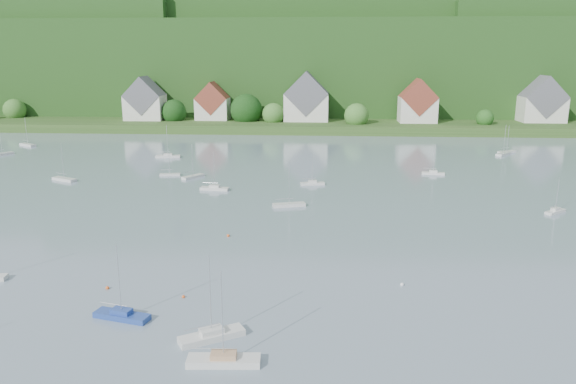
% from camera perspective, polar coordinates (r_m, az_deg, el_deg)
% --- Properties ---
extents(far_shore_strip, '(600.00, 60.00, 3.00)m').
position_cam_1_polar(far_shore_strip, '(219.12, 0.66, 7.32)').
color(far_shore_strip, '#2A4B1C').
rests_on(far_shore_strip, ground).
extents(forested_ridge, '(620.00, 181.22, 69.89)m').
position_cam_1_polar(forested_ridge, '(286.12, 1.52, 13.19)').
color(forested_ridge, '#143E14').
rests_on(forested_ridge, ground).
extents(village_building_0, '(14.00, 10.40, 16.00)m').
position_cam_1_polar(village_building_0, '(215.64, -14.47, 8.92)').
color(village_building_0, silver).
rests_on(village_building_0, far_shore_strip).
extents(village_building_1, '(12.00, 9.36, 14.00)m').
position_cam_1_polar(village_building_1, '(211.28, -7.75, 8.93)').
color(village_building_1, silver).
rests_on(village_building_1, far_shore_strip).
extents(village_building_2, '(16.00, 11.44, 18.00)m').
position_cam_1_polar(village_building_2, '(206.10, 1.89, 9.34)').
color(village_building_2, silver).
rests_on(village_building_2, far_shore_strip).
extents(village_building_3, '(13.00, 10.40, 15.50)m').
position_cam_1_polar(village_building_3, '(206.76, 13.15, 8.77)').
color(village_building_3, silver).
rests_on(village_building_3, far_shore_strip).
extents(village_building_4, '(15.00, 10.40, 16.50)m').
position_cam_1_polar(village_building_4, '(222.27, 24.63, 8.26)').
color(village_building_4, silver).
rests_on(village_building_4, far_shore_strip).
extents(near_sailboat_1, '(6.31, 3.15, 8.21)m').
position_cam_1_polar(near_sailboat_1, '(62.30, -16.68, -11.97)').
color(near_sailboat_1, navy).
rests_on(near_sailboat_1, ground).
extents(near_sailboat_2, '(6.69, 2.25, 8.90)m').
position_cam_1_polar(near_sailboat_2, '(52.34, -6.62, -16.70)').
color(near_sailboat_2, silver).
rests_on(near_sailboat_2, ground).
extents(near_sailboat_3, '(6.48, 4.87, 8.73)m').
position_cam_1_polar(near_sailboat_3, '(56.42, -7.83, -14.32)').
color(near_sailboat_3, silver).
rests_on(near_sailboat_3, ground).
extents(mooring_buoy_0, '(0.38, 0.38, 0.38)m').
position_cam_1_polar(mooring_buoy_0, '(65.76, -10.67, -10.59)').
color(mooring_buoy_0, '#E85B1F').
rests_on(mooring_buoy_0, ground).
extents(mooring_buoy_1, '(0.41, 0.41, 0.41)m').
position_cam_1_polar(mooring_buoy_1, '(62.02, -15.89, -12.48)').
color(mooring_buoy_1, white).
rests_on(mooring_buoy_1, ground).
extents(mooring_buoy_3, '(0.47, 0.47, 0.47)m').
position_cam_1_polar(mooring_buoy_3, '(85.48, -6.15, -4.55)').
color(mooring_buoy_3, '#E85B1F').
rests_on(mooring_buoy_3, ground).
extents(mooring_buoy_4, '(0.45, 0.45, 0.45)m').
position_cam_1_polar(mooring_buoy_4, '(69.12, 11.61, -9.38)').
color(mooring_buoy_4, white).
rests_on(mooring_buoy_4, ground).
extents(mooring_buoy_5, '(0.45, 0.45, 0.45)m').
position_cam_1_polar(mooring_buoy_5, '(70.20, -18.03, -9.43)').
color(mooring_buoy_5, '#E85B1F').
rests_on(mooring_buoy_5, ground).
extents(far_sailboat_cluster, '(193.66, 68.62, 8.71)m').
position_cam_1_polar(far_sailboat_cluster, '(136.17, 4.58, 2.66)').
color(far_sailboat_cluster, silver).
rests_on(far_sailboat_cluster, ground).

